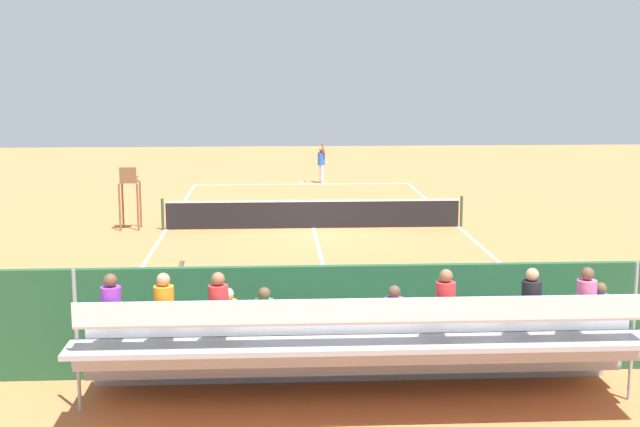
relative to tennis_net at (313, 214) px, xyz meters
The scene contains 12 objects.
ground_plane 0.50m from the tennis_net, ahead, with size 60.00×60.00×0.00m, color #D17542.
court_line_markings 0.50m from the tennis_net, 90.00° to the right, with size 10.10×22.20×0.01m.
tennis_net is the anchor object (origin of this frame).
backdrop_wall 14.01m from the tennis_net, 90.00° to the left, with size 18.00×0.16×2.00m, color #235633.
bleacher_stand 15.45m from the tennis_net, 89.93° to the left, with size 9.06×2.40×2.48m.
umpire_chair 6.25m from the tennis_net, ahead, with size 0.67×0.67×2.14m.
courtside_bench 13.54m from the tennis_net, 101.46° to the left, with size 1.80×0.40×0.93m.
equipment_bag 13.46m from the tennis_net, 95.18° to the left, with size 0.90×0.36×0.36m, color #334C8C.
tennis_player 11.39m from the tennis_net, 94.65° to the right, with size 0.47×0.56×1.93m.
tennis_racket 11.59m from the tennis_net, 90.09° to the right, with size 0.41×0.58×0.03m.
tennis_ball_near 7.41m from the tennis_net, 86.42° to the right, with size 0.07×0.07×0.07m, color #CCDB33.
line_judge 13.62m from the tennis_net, 76.81° to the left, with size 0.42×0.55×1.93m.
Camera 1 is at (1.38, 28.68, 5.49)m, focal length 48.06 mm.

